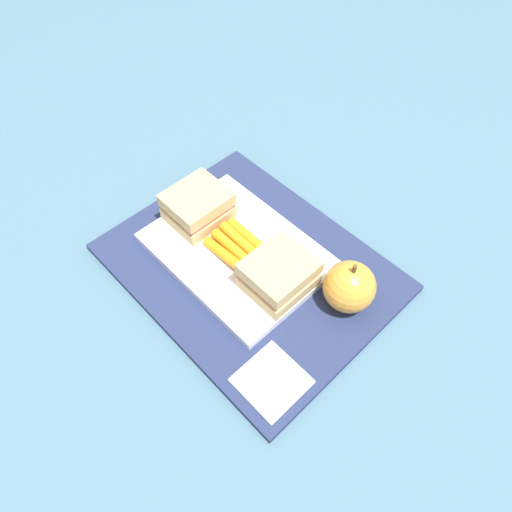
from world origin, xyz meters
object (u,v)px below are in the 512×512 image
at_px(apple, 349,287).
at_px(carrot_sticks_bundle, 237,246).
at_px(sandwich_half_left, 198,206).
at_px(food_tray, 237,251).
at_px(sandwich_half_right, 279,274).
at_px(paper_napkin, 272,381).

bearing_deg(apple, carrot_sticks_bundle, -161.51).
distance_m(sandwich_half_left, carrot_sticks_bundle, 0.08).
distance_m(food_tray, carrot_sticks_bundle, 0.01).
height_order(sandwich_half_right, apple, apple).
bearing_deg(carrot_sticks_bundle, apple, 18.49).
relative_size(sandwich_half_left, paper_napkin, 1.14).
xyz_separation_m(sandwich_half_right, paper_napkin, (0.08, -0.09, -0.03)).
xyz_separation_m(food_tray, apple, (0.15, 0.05, 0.03)).
bearing_deg(sandwich_half_right, carrot_sticks_bundle, 179.86).
relative_size(sandwich_half_right, apple, 1.06).
relative_size(sandwich_half_right, carrot_sticks_bundle, 1.03).
distance_m(sandwich_half_left, apple, 0.23).
relative_size(food_tray, sandwich_half_left, 2.88).
bearing_deg(food_tray, apple, 18.38).
height_order(food_tray, paper_napkin, food_tray).
distance_m(apple, paper_napkin, 0.15).
relative_size(sandwich_half_left, carrot_sticks_bundle, 1.03).
distance_m(sandwich_half_right, carrot_sticks_bundle, 0.08).
bearing_deg(sandwich_half_left, paper_napkin, -21.20).
bearing_deg(carrot_sticks_bundle, sandwich_half_right, -0.14).
height_order(carrot_sticks_bundle, paper_napkin, carrot_sticks_bundle).
height_order(food_tray, carrot_sticks_bundle, carrot_sticks_bundle).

